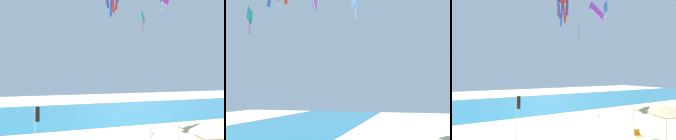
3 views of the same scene
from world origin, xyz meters
TOP-DOWN VIEW (x-y plane):
  - ocean_strip at (0.00, 27.44)m, footprint 120.00×22.06m
  - canopy_tent at (2.97, 3.18)m, footprint 4.01×4.14m
  - banner_flag at (-7.82, 9.10)m, footprint 0.36×0.06m
  - kite_diamond_teal at (10.00, 26.79)m, footprint 1.63×2.03m

SIDE VIEW (x-z plane):
  - ocean_strip at x=0.00m, z-range 0.00..0.02m
  - banner_flag at x=-7.82m, z-range 0.38..4.10m
  - canopy_tent at x=2.97m, z-range 1.09..4.00m
  - kite_diamond_teal at x=10.00m, z-range 13.56..17.20m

